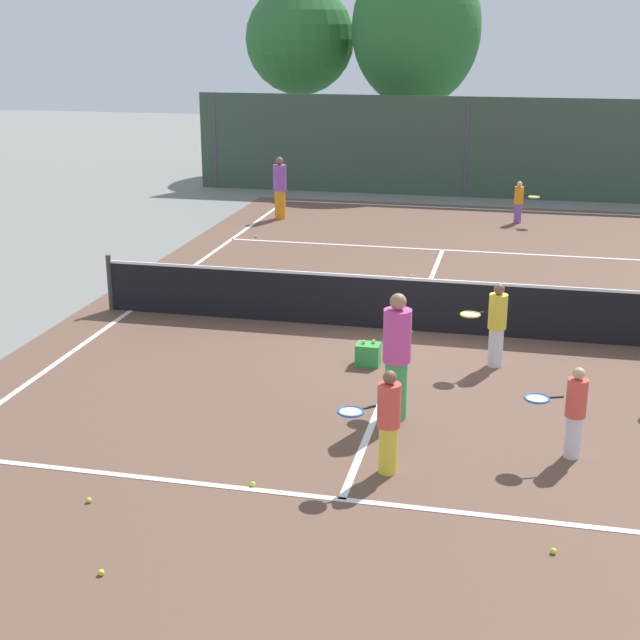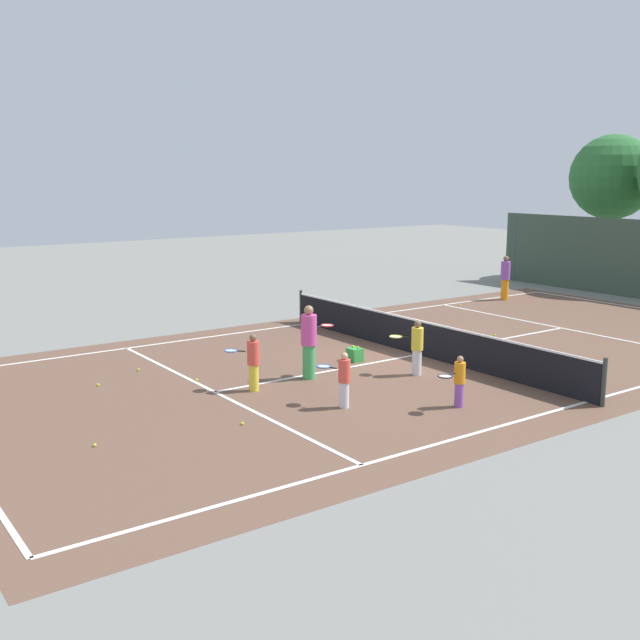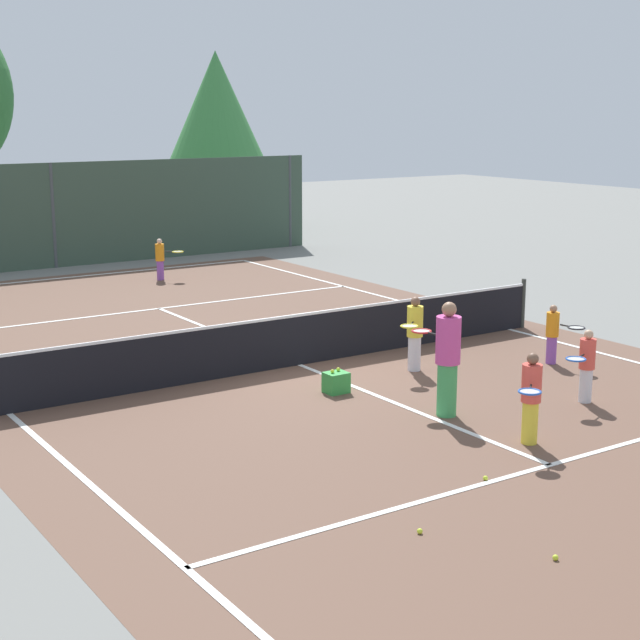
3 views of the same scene
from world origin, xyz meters
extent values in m
plane|color=slate|center=(0.00, 0.00, 0.00)|extent=(80.00, 80.00, 0.00)
cube|color=brown|center=(0.00, 0.00, 0.00)|extent=(13.00, 25.00, 0.00)
cube|color=white|center=(-5.50, 0.00, 0.01)|extent=(0.10, 24.00, 0.01)
cube|color=white|center=(5.50, 0.00, 0.01)|extent=(0.10, 24.00, 0.01)
cube|color=white|center=(0.00, -6.40, 0.01)|extent=(11.00, 0.10, 0.01)
cube|color=white|center=(0.00, 6.40, 0.01)|extent=(11.00, 0.10, 0.01)
cube|color=white|center=(0.00, 0.00, 0.01)|extent=(0.10, 12.80, 0.01)
cylinder|color=#333833|center=(-5.90, 0.00, 0.55)|extent=(0.10, 0.10, 1.10)
cylinder|color=#333833|center=(5.90, 0.00, 0.55)|extent=(0.10, 0.10, 1.10)
cube|color=black|center=(0.00, 0.00, 0.47)|extent=(11.80, 0.03, 0.95)
cube|color=white|center=(0.00, 0.00, 0.97)|extent=(11.80, 0.04, 0.05)
cylinder|color=#3F4447|center=(-8.50, 14.00, 1.60)|extent=(0.12, 0.12, 3.20)
cylinder|color=brown|center=(-6.62, 18.57, 1.67)|extent=(0.38, 0.38, 3.34)
sphere|color=#2D6B33|center=(-6.62, 18.57, 4.86)|extent=(4.06, 4.06, 4.06)
cylinder|color=orange|center=(-4.96, 9.29, 0.41)|extent=(0.30, 0.30, 0.83)
cylinder|color=purple|center=(-4.96, 9.29, 1.19)|extent=(0.38, 0.38, 0.72)
sphere|color=brown|center=(-4.96, 9.29, 1.67)|extent=(0.22, 0.22, 0.22)
cylinder|color=#3FA559|center=(0.28, -3.92, 0.43)|extent=(0.32, 0.32, 0.86)
cylinder|color=#D14799|center=(0.28, -3.92, 1.24)|extent=(0.39, 0.39, 0.75)
sphere|color=#A37556|center=(0.28, -3.92, 1.73)|extent=(0.23, 0.23, 0.23)
cylinder|color=black|center=(0.25, -3.58, 1.27)|extent=(0.05, 0.20, 0.03)
torus|color=red|center=(0.22, -3.33, 1.27)|extent=(0.36, 0.36, 0.03)
cylinder|color=silver|center=(0.22, -3.33, 1.27)|extent=(0.30, 0.30, 0.00)
cylinder|color=purple|center=(4.08, -2.57, 0.27)|extent=(0.20, 0.20, 0.53)
cylinder|color=orange|center=(4.08, -2.57, 0.77)|extent=(0.24, 0.24, 0.47)
sphere|color=#A37556|center=(4.08, -2.57, 1.07)|extent=(0.14, 0.14, 0.14)
cylinder|color=black|center=(4.12, -2.84, 0.79)|extent=(0.06, 0.20, 0.03)
torus|color=black|center=(4.16, -3.09, 0.79)|extent=(0.38, 0.38, 0.03)
cylinder|color=silver|center=(4.16, -3.09, 0.79)|extent=(0.31, 0.31, 0.00)
cylinder|color=yellow|center=(0.42, -5.59, 0.32)|extent=(0.23, 0.23, 0.63)
cylinder|color=#E54C3F|center=(0.42, -5.59, 0.91)|extent=(0.29, 0.29, 0.56)
sphere|color=brown|center=(0.42, -5.59, 1.28)|extent=(0.17, 0.17, 0.17)
cylinder|color=black|center=(0.20, -5.79, 0.94)|extent=(0.17, 0.15, 0.03)
torus|color=blue|center=(0.01, -5.95, 0.94)|extent=(0.47, 0.47, 0.03)
cylinder|color=silver|center=(0.01, -5.95, 0.94)|extent=(0.39, 0.39, 0.00)
cylinder|color=silver|center=(1.58, -1.51, 0.33)|extent=(0.24, 0.24, 0.65)
cylinder|color=yellow|center=(1.58, -1.51, 0.94)|extent=(0.30, 0.30, 0.57)
sphere|color=brown|center=(1.58, -1.51, 1.31)|extent=(0.18, 0.18, 0.18)
cylinder|color=black|center=(1.35, -1.70, 0.97)|extent=(0.17, 0.15, 0.03)
torus|color=yellow|center=(1.16, -1.86, 0.97)|extent=(0.47, 0.47, 0.03)
cylinder|color=silver|center=(1.16, -1.86, 0.97)|extent=(0.39, 0.39, 0.00)
cylinder|color=silver|center=(2.68, -4.65, 0.29)|extent=(0.21, 0.21, 0.58)
cylinder|color=#E54C3F|center=(2.68, -4.65, 0.83)|extent=(0.26, 0.26, 0.50)
sphere|color=tan|center=(2.68, -4.65, 1.16)|extent=(0.16, 0.16, 0.16)
cylinder|color=black|center=(2.42, -4.75, 0.85)|extent=(0.20, 0.10, 0.03)
torus|color=blue|center=(2.19, -4.84, 0.85)|extent=(0.43, 0.43, 0.03)
cylinder|color=silver|center=(2.19, -4.84, 0.85)|extent=(0.36, 0.36, 0.00)
cube|color=green|center=(-0.46, -1.90, 0.18)|extent=(0.39, 0.33, 0.36)
sphere|color=#CCE533|center=(-0.54, -1.90, 0.39)|extent=(0.07, 0.07, 0.07)
sphere|color=#CCE533|center=(-0.38, -1.85, 0.39)|extent=(0.07, 0.07, 0.07)
sphere|color=#CCE533|center=(1.90, -9.89, 0.03)|extent=(0.07, 0.07, 0.07)
sphere|color=#CCE533|center=(-2.88, -7.11, 0.03)|extent=(0.07, 0.07, 0.07)
sphere|color=#CCE533|center=(-4.94, 6.73, 0.03)|extent=(0.07, 0.07, 0.07)
sphere|color=#CCE533|center=(-0.44, 3.66, 0.03)|extent=(0.07, 0.07, 0.07)
sphere|color=#CCE533|center=(-3.29, 0.04, 0.03)|extent=(0.07, 0.07, 0.07)
sphere|color=#CCE533|center=(-1.12, -6.32, 0.03)|extent=(0.07, 0.07, 0.07)
sphere|color=#CCE533|center=(-2.08, -8.44, 0.03)|extent=(0.07, 0.07, 0.07)
sphere|color=#CCE533|center=(2.41, -7.03, 0.03)|extent=(0.07, 0.07, 0.07)
camera|label=1|loc=(1.82, -15.70, 5.31)|focal=50.85mm
camera|label=2|loc=(15.17, -14.16, 5.00)|focal=42.19mm
camera|label=3|loc=(-9.56, -15.08, 4.77)|focal=54.39mm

